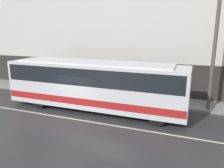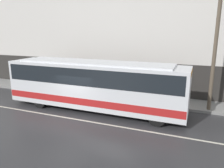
% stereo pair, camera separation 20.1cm
% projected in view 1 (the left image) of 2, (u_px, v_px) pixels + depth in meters
% --- Properties ---
extents(ground_plane, '(60.00, 60.00, 0.00)m').
position_uv_depth(ground_plane, '(69.00, 118.00, 13.52)').
color(ground_plane, '#2D2D30').
extents(sidewalk, '(60.00, 2.51, 0.18)m').
position_uv_depth(sidewalk, '(103.00, 95.00, 18.27)').
color(sidewalk, gray).
rests_on(sidewalk, ground_plane).
extents(building_facade, '(60.00, 0.35, 13.09)m').
position_uv_depth(building_facade, '(109.00, 18.00, 18.06)').
color(building_facade, silver).
rests_on(building_facade, ground_plane).
extents(lane_stripe, '(54.00, 0.14, 0.01)m').
position_uv_depth(lane_stripe, '(69.00, 118.00, 13.52)').
color(lane_stripe, beige).
rests_on(lane_stripe, ground_plane).
extents(transit_bus, '(12.22, 2.60, 3.32)m').
position_uv_depth(transit_bus, '(94.00, 83.00, 14.64)').
color(transit_bus, silver).
rests_on(transit_bus, ground_plane).
extents(utility_pole_near, '(0.23, 0.23, 7.78)m').
position_uv_depth(utility_pole_near, '(214.00, 51.00, 13.76)').
color(utility_pole_near, brown).
rests_on(utility_pole_near, sidewalk).
extents(pedestrian_waiting, '(0.36, 0.36, 1.53)m').
position_uv_depth(pedestrian_waiting, '(61.00, 83.00, 19.08)').
color(pedestrian_waiting, '#333338').
rests_on(pedestrian_waiting, sidewalk).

